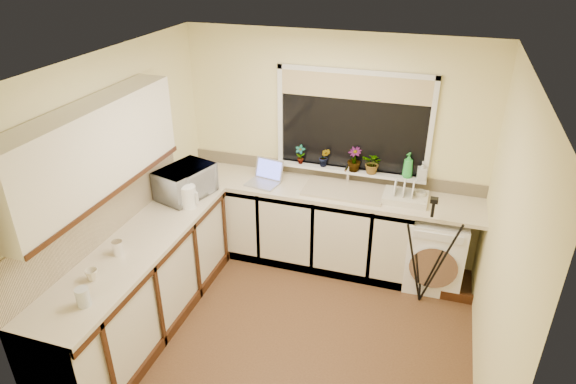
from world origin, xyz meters
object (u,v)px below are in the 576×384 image
Objects in this scene: plant_a at (300,155)px; soap_bottle_green at (408,165)px; kettle at (188,197)px; cup_left at (92,275)px; laptop at (265,177)px; microwave at (185,182)px; washing_machine at (435,250)px; plant_d at (373,163)px; plant_b at (325,157)px; glass_jug at (83,297)px; tripod at (426,252)px; soap_bottle_clear at (422,171)px; dish_rack at (405,197)px; cup_back at (420,196)px; plant_c at (354,159)px; steel_jar at (118,248)px.

soap_bottle_green is (1.14, 0.01, 0.03)m from plant_a.
cup_left is (-0.16, -1.27, -0.06)m from kettle.
microwave is at bearing -130.38° from laptop.
washing_machine is 1.41× the size of microwave.
plant_a is at bearing 179.18° from plant_d.
plant_b is at bearing 60.91° from cup_left.
washing_machine is 3.75× the size of plant_a.
glass_jug is at bearing -160.20° from microwave.
tripod is 5.50× the size of plant_a.
soap_bottle_clear reaches higher than glass_jug.
glass_jug is at bearing -130.66° from dish_rack.
washing_machine is 0.61m from cup_back.
microwave is 2.17× the size of plant_c.
kettle reaches higher than washing_machine.
washing_machine is 3.26m from cup_left.
tripod is 4.49× the size of plant_c.
soap_bottle_green is (0.55, 0.01, 0.00)m from plant_c.
tripod is at bearing -75.35° from soap_bottle_clear.
soap_bottle_green reaches higher than dish_rack.
kettle is 0.18× the size of tripod.
plant_c reaches higher than cup_left.
washing_machine is at bearing 88.72° from tripod.
soap_bottle_green is (0.87, -0.00, 0.03)m from plant_b.
glass_jug is 0.30m from cup_left.
glass_jug is 1.17× the size of steel_jar.
dish_rack is 1.87× the size of plant_d.
soap_bottle_clear reaches higher than cup_left.
tripod is at bearing -27.22° from plant_b.
kettle is 2.28m from cup_back.
dish_rack is 2.07× the size of plant_b.
plant_d is at bearing 23.24° from laptop.
microwave reaches higher than cup_left.
laptop is (-1.83, -0.01, 0.57)m from washing_machine.
microwave is at bearing -164.36° from dish_rack.
cup_back is (-0.22, 0.07, 0.56)m from washing_machine.
cup_left is (-0.69, -2.00, -0.02)m from laptop.
washing_machine is 6.42× the size of steel_jar.
kettle is 0.49× the size of dish_rack.
plant_d reaches higher than plant_b.
laptop is at bearing 178.95° from washing_machine.
laptop is 1.48m from soap_bottle_green.
microwave is (-0.13, 0.20, 0.05)m from kettle.
tripod is at bearing -34.76° from plant_c.
plant_c is (0.59, -0.00, 0.02)m from plant_a.
glass_jug is 0.56× the size of plant_c.
tripod reaches higher than steel_jar.
kettle is at bearing -159.13° from cup_back.
dish_rack is 2.20m from microwave.
kettle reaches higher than cup_back.
dish_rack is 0.58m from tripod.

